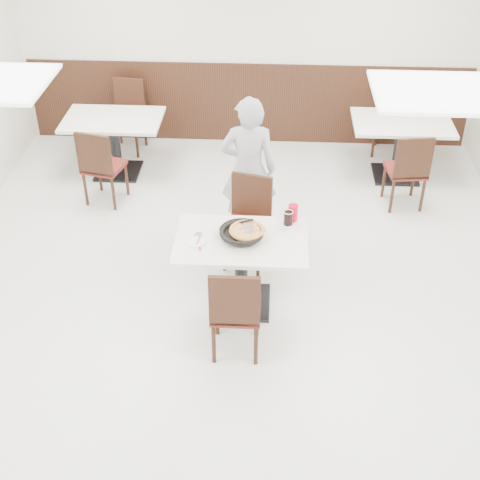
# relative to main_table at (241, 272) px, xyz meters

# --- Properties ---
(floor) EXTENTS (7.00, 7.00, 0.00)m
(floor) POSITION_rel_main_table_xyz_m (-0.11, 0.04, -0.38)
(floor) COLOR #B2B2AD
(floor) RESTS_ON ground
(ceiling) EXTENTS (7.00, 7.00, 0.00)m
(ceiling) POSITION_rel_main_table_xyz_m (-0.11, 0.04, 2.42)
(ceiling) COLOR white
(ceiling) RESTS_ON floor
(wall_back) EXTENTS (6.00, 0.04, 2.80)m
(wall_back) POSITION_rel_main_table_xyz_m (-0.11, 3.54, 1.02)
(wall_back) COLOR beige
(wall_back) RESTS_ON floor
(wainscot_back) EXTENTS (5.90, 0.03, 1.10)m
(wainscot_back) POSITION_rel_main_table_xyz_m (-0.11, 3.52, 0.18)
(wainscot_back) COLOR black
(wainscot_back) RESTS_ON floor
(main_table) EXTENTS (1.25, 0.88, 0.75)m
(main_table) POSITION_rel_main_table_xyz_m (0.00, 0.00, 0.00)
(main_table) COLOR silver
(main_table) RESTS_ON floor
(chair_near) EXTENTS (0.42, 0.42, 0.95)m
(chair_near) POSITION_rel_main_table_xyz_m (-0.01, -0.62, 0.10)
(chair_near) COLOR black
(chair_near) RESTS_ON floor
(chair_far) EXTENTS (0.51, 0.51, 0.95)m
(chair_far) POSITION_rel_main_table_xyz_m (0.02, 0.65, 0.10)
(chair_far) COLOR black
(chair_far) RESTS_ON floor
(trivet) EXTENTS (0.14, 0.14, 0.04)m
(trivet) POSITION_rel_main_table_xyz_m (0.06, 0.01, 0.39)
(trivet) COLOR black
(trivet) RESTS_ON main_table
(pizza_pan) EXTENTS (0.37, 0.37, 0.01)m
(pizza_pan) POSITION_rel_main_table_xyz_m (0.00, 0.02, 0.42)
(pizza_pan) COLOR black
(pizza_pan) RESTS_ON trivet
(pizza) EXTENTS (0.30, 0.30, 0.02)m
(pizza) POSITION_rel_main_table_xyz_m (0.05, 0.03, 0.44)
(pizza) COLOR #D3883B
(pizza) RESTS_ON pizza_pan
(pizza_server) EXTENTS (0.10, 0.12, 0.00)m
(pizza_server) POSITION_rel_main_table_xyz_m (0.06, 0.05, 0.47)
(pizza_server) COLOR white
(pizza_server) RESTS_ON pizza
(napkin) EXTENTS (0.17, 0.17, 0.00)m
(napkin) POSITION_rel_main_table_xyz_m (-0.44, -0.13, 0.38)
(napkin) COLOR silver
(napkin) RESTS_ON main_table
(side_plate) EXTENTS (0.18, 0.18, 0.01)m
(side_plate) POSITION_rel_main_table_xyz_m (-0.41, -0.08, 0.38)
(side_plate) COLOR white
(side_plate) RESTS_ON napkin
(fork) EXTENTS (0.04, 0.17, 0.00)m
(fork) POSITION_rel_main_table_xyz_m (-0.38, -0.04, 0.39)
(fork) COLOR white
(fork) RESTS_ON side_plate
(cola_glass) EXTENTS (0.09, 0.09, 0.13)m
(cola_glass) POSITION_rel_main_table_xyz_m (0.42, 0.28, 0.44)
(cola_glass) COLOR black
(cola_glass) RESTS_ON main_table
(red_cup) EXTENTS (0.10, 0.10, 0.16)m
(red_cup) POSITION_rel_main_table_xyz_m (0.47, 0.35, 0.45)
(red_cup) COLOR red
(red_cup) RESTS_ON main_table
(diner_person) EXTENTS (0.60, 0.40, 1.62)m
(diner_person) POSITION_rel_main_table_xyz_m (0.01, 1.19, 0.44)
(diner_person) COLOR #AFAEB4
(diner_person) RESTS_ON floor
(bg_table_left) EXTENTS (1.27, 0.91, 0.75)m
(bg_table_left) POSITION_rel_main_table_xyz_m (-1.72, 2.51, 0.00)
(bg_table_left) COLOR silver
(bg_table_left) RESTS_ON floor
(bg_chair_left_near) EXTENTS (0.51, 0.51, 0.95)m
(bg_chair_left_near) POSITION_rel_main_table_xyz_m (-1.70, 1.83, 0.10)
(bg_chair_left_near) COLOR black
(bg_chair_left_near) RESTS_ON floor
(bg_chair_left_far) EXTENTS (0.47, 0.47, 0.95)m
(bg_chair_left_far) POSITION_rel_main_table_xyz_m (-1.69, 3.13, 0.10)
(bg_chair_left_far) COLOR black
(bg_chair_left_far) RESTS_ON floor
(bg_table_right) EXTENTS (1.26, 0.90, 0.75)m
(bg_table_right) POSITION_rel_main_table_xyz_m (1.82, 2.62, 0.00)
(bg_table_right) COLOR silver
(bg_table_right) RESTS_ON floor
(bg_chair_right_near) EXTENTS (0.47, 0.47, 0.95)m
(bg_chair_right_near) POSITION_rel_main_table_xyz_m (1.80, 1.93, 0.10)
(bg_chair_right_near) COLOR black
(bg_chair_right_near) RESTS_ON floor
(bg_chair_right_far) EXTENTS (0.50, 0.50, 0.95)m
(bg_chair_right_far) POSITION_rel_main_table_xyz_m (1.80, 3.25, 0.10)
(bg_chair_right_far) COLOR black
(bg_chair_right_far) RESTS_ON floor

